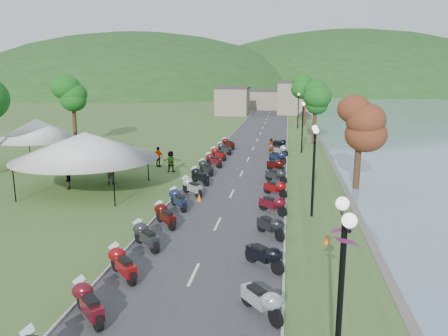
{
  "coord_description": "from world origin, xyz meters",
  "views": [
    {
      "loc": [
        3.5,
        -5.69,
        7.85
      ],
      "look_at": [
        -0.82,
        24.02,
        1.3
      ],
      "focal_mm": 35.0,
      "sensor_mm": 36.0,
      "label": 1
    }
  ],
  "objects_px": {
    "streetlamp_near": "(340,311)",
    "pedestrian_c": "(68,189)",
    "vendor_tent_main": "(86,162)",
    "pedestrian_b": "(111,184)",
    "pedestrian_a": "(133,168)"
  },
  "relations": [
    {
      "from": "streetlamp_near",
      "to": "vendor_tent_main",
      "type": "bearing_deg",
      "value": 129.42
    },
    {
      "from": "streetlamp_near",
      "to": "pedestrian_c",
      "type": "distance_m",
      "value": 24.23
    },
    {
      "from": "pedestrian_b",
      "to": "pedestrian_c",
      "type": "height_order",
      "value": "pedestrian_c"
    },
    {
      "from": "streetlamp_near",
      "to": "pedestrian_c",
      "type": "height_order",
      "value": "streetlamp_near"
    },
    {
      "from": "pedestrian_a",
      "to": "pedestrian_c",
      "type": "relative_size",
      "value": 1.13
    },
    {
      "from": "pedestrian_b",
      "to": "pedestrian_c",
      "type": "distance_m",
      "value": 2.94
    },
    {
      "from": "streetlamp_near",
      "to": "pedestrian_a",
      "type": "height_order",
      "value": "streetlamp_near"
    },
    {
      "from": "pedestrian_a",
      "to": "pedestrian_b",
      "type": "relative_size",
      "value": 1.21
    },
    {
      "from": "streetlamp_near",
      "to": "pedestrian_b",
      "type": "height_order",
      "value": "streetlamp_near"
    },
    {
      "from": "streetlamp_near",
      "to": "pedestrian_c",
      "type": "xyz_separation_m",
      "value": [
        -16.15,
        17.89,
        -2.5
      ]
    },
    {
      "from": "pedestrian_b",
      "to": "pedestrian_c",
      "type": "bearing_deg",
      "value": 40.21
    },
    {
      "from": "pedestrian_a",
      "to": "pedestrian_b",
      "type": "height_order",
      "value": "pedestrian_a"
    },
    {
      "from": "vendor_tent_main",
      "to": "pedestrian_c",
      "type": "xyz_separation_m",
      "value": [
        -1.48,
        0.04,
        -2.0
      ]
    },
    {
      "from": "streetlamp_near",
      "to": "pedestrian_a",
      "type": "xyz_separation_m",
      "value": [
        -14.15,
        25.14,
        -2.5
      ]
    },
    {
      "from": "vendor_tent_main",
      "to": "pedestrian_a",
      "type": "relative_size",
      "value": 3.29
    }
  ]
}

